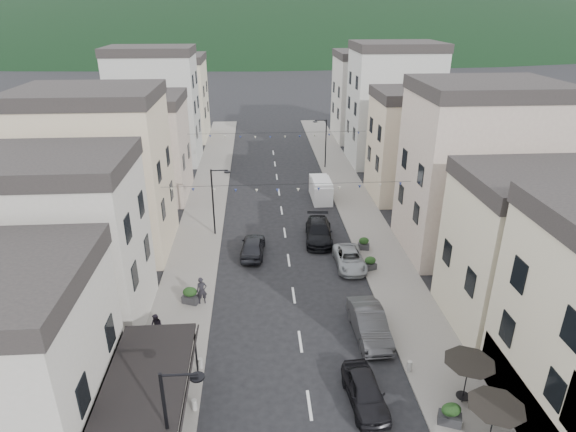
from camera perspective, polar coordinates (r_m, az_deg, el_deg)
The scene contains 26 objects.
sidewalk_left at distance 48.13m, azimuth -9.79°, elevation 0.94°, with size 4.00×76.00×0.12m, color slate.
sidewalk_right at distance 48.85m, azimuth 7.98°, elevation 1.41°, with size 4.00×76.00×0.12m, color slate.
hill_backdrop at distance 312.72m, azimuth -3.72°, elevation 20.38°, with size 640.00×360.00×70.00m, color black.
boutique_awning at distance 23.56m, azimuth -15.76°, elevation -18.01°, with size 3.77×7.50×3.28m.
buildings_row_left at distance 52.84m, azimuth -17.36°, elevation 9.21°, with size 10.20×54.16×14.00m.
buildings_row_right at distance 52.99m, azimuth 14.93°, elevation 9.75°, with size 10.20×54.16×14.50m.
cafe_terrace at distance 24.17m, azimuth 23.35°, elevation -20.46°, with size 2.50×8.10×2.53m.
streetlamp_left_near at distance 20.77m, azimuth -13.43°, elevation -22.41°, with size 1.70×0.56×6.00m.
streetlamp_left_far at distance 41.07m, azimuth -8.55°, elevation 2.44°, with size 1.70×0.56×6.00m.
streetlamp_right_far at distance 58.64m, azimuth 4.25°, elevation 9.15°, with size 1.70×0.56×6.00m.
bollards at distance 25.37m, azimuth 2.70°, elevation -21.62°, with size 11.66×10.26×0.60m.
bunting_near at distance 36.56m, azimuth -0.03°, elevation 3.27°, with size 19.00×0.28×0.62m.
bunting_far at distance 51.83m, azimuth -1.24°, elevation 9.48°, with size 19.00×0.28×0.62m.
parked_car_a at distance 25.91m, azimuth 9.13°, elevation -19.83°, with size 1.71×4.24×1.44m, color black.
parked_car_b at distance 30.10m, azimuth 9.63°, elevation -12.47°, with size 1.77×5.08×1.68m, color #353537.
parked_car_c at distance 37.22m, azimuth 7.32°, elevation -5.06°, with size 2.12×4.59×1.28m, color gray.
parked_car_d at distance 40.94m, azimuth 3.66°, elevation -1.86°, with size 2.20×5.41×1.57m, color black.
parked_car_e at distance 38.59m, azimuth -4.20°, elevation -3.59°, with size 1.80×4.48×1.53m, color black.
delivery_van at distance 49.52m, azimuth 3.91°, elevation 3.22°, with size 1.91×4.73×2.26m.
pedestrian_a at distance 32.78m, azimuth -10.18°, elevation -8.70°, with size 0.69×0.46×1.90m, color black.
pedestrian_b at distance 30.40m, azimuth -15.31°, elevation -12.49°, with size 0.77×0.60×1.58m, color black.
planter_la at distance 28.06m, azimuth -14.94°, elevation -16.56°, with size 1.10×0.71×1.14m.
planter_lb at distance 33.12m, azimuth -11.51°, elevation -9.20°, with size 1.22×0.95×1.20m.
planter_ra at distance 25.80m, azimuth 18.70°, elevation -21.34°, with size 1.21×0.94×1.20m.
planter_rb at distance 36.84m, azimuth 9.70°, elevation -5.53°, with size 1.08×0.83×1.07m.
planter_rc at distance 39.68m, azimuth 8.96°, elevation -3.24°, with size 1.04×0.73×1.06m.
Camera 1 is at (-2.32, -12.16, 18.48)m, focal length 30.00 mm.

